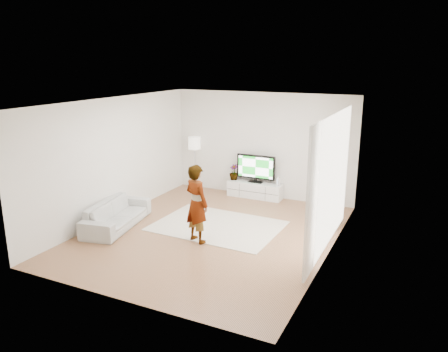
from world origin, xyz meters
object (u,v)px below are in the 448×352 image
at_px(television, 256,168).
at_px(sofa, 117,214).
at_px(rug, 217,226).
at_px(floor_lamp, 194,145).
at_px(media_console, 255,190).
at_px(player, 197,204).

xyz_separation_m(television, sofa, (-1.98, -3.34, -0.53)).
height_order(rug, floor_lamp, floor_lamp).
xyz_separation_m(rug, floor_lamp, (-1.84, 2.27, 1.28)).
distance_m(media_console, floor_lamp, 2.11).
xyz_separation_m(rug, sofa, (-2.01, -0.98, 0.28)).
relative_size(media_console, player, 0.92).
height_order(television, player, player).
bearing_deg(rug, sofa, -154.07).
bearing_deg(television, player, -89.35).
bearing_deg(player, television, -67.71).
bearing_deg(player, media_console, -67.71).
bearing_deg(rug, television, 90.64).
bearing_deg(sofa, rug, -74.87).
xyz_separation_m(player, sofa, (-2.02, -0.03, -0.53)).
height_order(player, floor_lamp, player).
relative_size(television, floor_lamp, 0.70).
xyz_separation_m(television, rug, (0.03, -2.36, -0.82)).
xyz_separation_m(player, floor_lamp, (-1.85, 3.21, 0.47)).
bearing_deg(sofa, player, -99.84).
relative_size(television, rug, 0.39).
bearing_deg(floor_lamp, sofa, -92.96).
bearing_deg(rug, player, -89.33).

